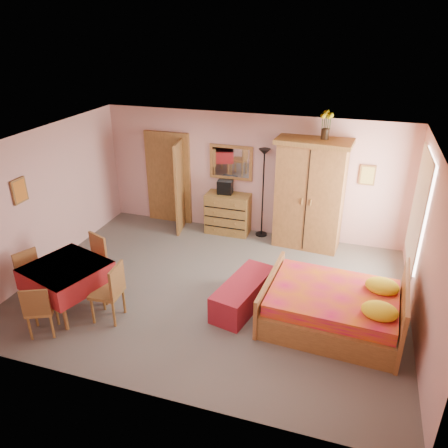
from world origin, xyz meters
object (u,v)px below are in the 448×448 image
(chest_of_drawers, at_px, (228,214))
(floor_lamp, at_px, (263,194))
(stereo, at_px, (225,187))
(sunflower_vase, at_px, (326,125))
(bench, at_px, (243,294))
(chair_north, at_px, (90,263))
(bed, at_px, (333,298))
(dining_table, at_px, (69,287))
(chair_west, at_px, (34,278))
(wall_mirror, at_px, (231,162))
(chair_south, at_px, (41,308))
(chair_east, at_px, (107,292))
(wardrobe, at_px, (310,195))

(chest_of_drawers, relative_size, floor_lamp, 0.49)
(stereo, height_order, sunflower_vase, sunflower_vase)
(sunflower_vase, bearing_deg, bench, -108.52)
(sunflower_vase, xyz_separation_m, chair_north, (-3.54, -2.82, -2.04))
(chest_of_drawers, xyz_separation_m, sunflower_vase, (1.91, -0.00, 2.07))
(sunflower_vase, distance_m, bed, 3.35)
(bed, distance_m, dining_table, 4.18)
(dining_table, height_order, chair_west, chair_west)
(stereo, xyz_separation_m, chair_north, (-1.55, -2.87, -0.56))
(dining_table, relative_size, chair_north, 1.14)
(wall_mirror, bearing_deg, chair_south, -110.43)
(sunflower_vase, distance_m, chair_south, 5.81)
(bed, height_order, chair_north, chair_north)
(wall_mirror, relative_size, chair_north, 0.98)
(chair_east, bearing_deg, bed, -79.14)
(chair_west, distance_m, chair_east, 1.41)
(dining_table, relative_size, chair_east, 1.13)
(stereo, height_order, floor_lamp, floor_lamp)
(floor_lamp, bearing_deg, wardrobe, -8.92)
(wall_mirror, xyz_separation_m, chair_east, (-0.88, -3.72, -1.07))
(stereo, distance_m, bed, 3.72)
(chest_of_drawers, relative_size, chair_west, 1.08)
(dining_table, bearing_deg, wall_mirror, 66.30)
(chair_north, bearing_deg, stereo, -95.75)
(dining_table, xyz_separation_m, chair_east, (0.73, -0.04, 0.08))
(wall_mirror, relative_size, bed, 0.46)
(bench, distance_m, chair_north, 2.70)
(wall_mirror, distance_m, chair_east, 3.97)
(chest_of_drawers, relative_size, bed, 0.46)
(bed, bearing_deg, chest_of_drawers, 137.04)
(bench, relative_size, chair_west, 1.59)
(wall_mirror, xyz_separation_m, chair_south, (-1.63, -4.32, -1.12))
(floor_lamp, height_order, chair_west, floor_lamp)
(wall_mirror, height_order, bench, wall_mirror)
(stereo, height_order, bench, stereo)
(stereo, bearing_deg, bed, -46.05)
(chair_east, bearing_deg, dining_table, 82.20)
(stereo, bearing_deg, chair_west, -122.25)
(sunflower_vase, height_order, bench, sunflower_vase)
(sunflower_vase, height_order, bed, sunflower_vase)
(floor_lamp, height_order, chair_north, floor_lamp)
(bed, bearing_deg, dining_table, -164.52)
(floor_lamp, xyz_separation_m, dining_table, (-2.36, -3.56, -0.57))
(dining_table, bearing_deg, chair_west, 179.16)
(bed, bearing_deg, wall_mirror, 134.83)
(chest_of_drawers, distance_m, wall_mirror, 1.12)
(chair_north, height_order, chair_east, chair_east)
(bed, distance_m, chair_north, 4.10)
(wall_mirror, xyz_separation_m, bench, (1.06, -2.77, -1.32))
(chair_south, height_order, chair_east, chair_east)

